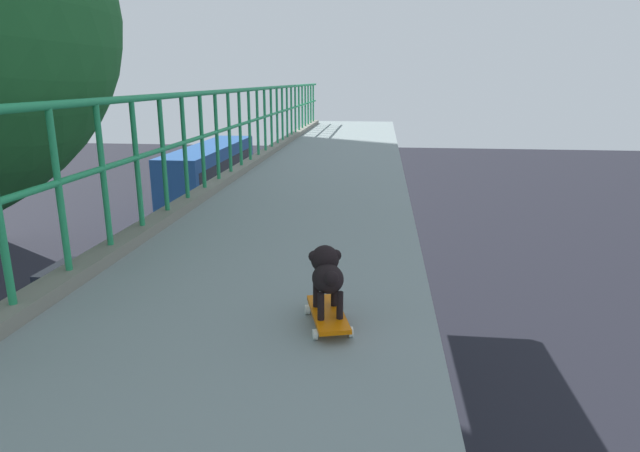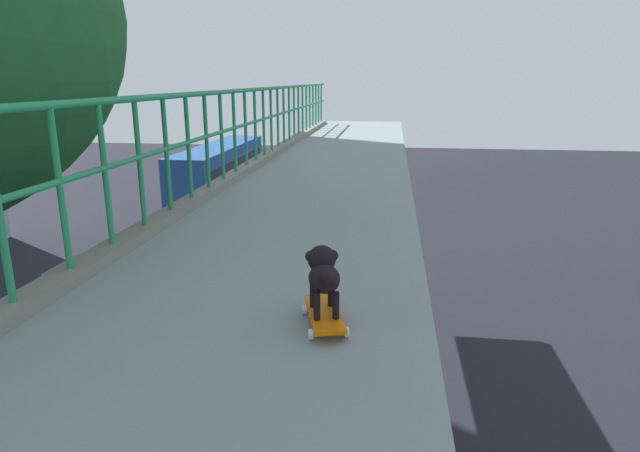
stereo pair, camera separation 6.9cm
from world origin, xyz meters
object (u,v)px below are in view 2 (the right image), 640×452
Objects in this scene: car_blue_sixth at (81,289)px; city_bus at (220,171)px; toy_skateboard at (324,314)px; car_green_fifth at (106,359)px; car_yellow_cab_seventh at (200,267)px; small_dog at (323,272)px.

city_bus is at bearing 90.51° from car_blue_sixth.
toy_skateboard is (9.64, -12.59, 5.43)m from car_blue_sixth.
city_bus is 29.92m from toy_skateboard.
car_green_fifth is 19.88m from city_bus.
car_blue_sixth is at bearing 127.44° from toy_skateboard.
city_bus is at bearing 104.36° from car_yellow_cab_seventh.
toy_skateboard is 0.24m from small_dog.
small_dog is at bearing -52.54° from car_blue_sixth.
city_bus is at bearing 99.54° from car_green_fifth.
car_yellow_cab_seventh is at bearing 113.20° from small_dog.
toy_skateboard reaches higher than car_yellow_cab_seventh.
small_dog reaches higher than car_blue_sixth.
car_blue_sixth is 16.76m from toy_skateboard.
car_yellow_cab_seventh reaches higher than car_green_fifth.
car_blue_sixth reaches higher than car_green_fifth.
small_dog is at bearing -66.80° from car_yellow_cab_seventh.
car_blue_sixth is at bearing 127.46° from small_dog.
car_blue_sixth is 8.76× the size of toy_skateboard.
car_blue_sixth is 0.38× the size of city_bus.
toy_skateboard is at bearing -66.81° from car_yellow_cab_seventh.
small_dog is (9.63, -12.56, 5.67)m from car_blue_sixth.
car_green_fifth is 12.03m from small_dog.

